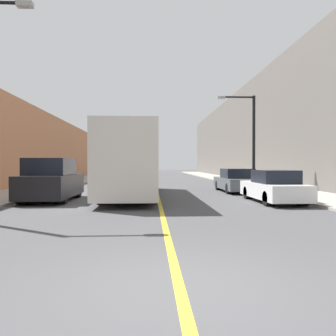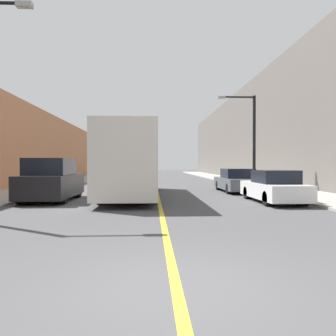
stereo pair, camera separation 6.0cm
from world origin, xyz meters
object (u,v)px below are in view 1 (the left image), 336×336
car_right_mid (236,181)px  parked_suv_left (51,181)px  bus (132,162)px  street_lamp_right (250,134)px  car_right_near (274,188)px

car_right_mid → parked_suv_left: bearing=-155.8°
bus → car_right_mid: bearing=20.4°
bus → car_right_mid: (6.29, 2.33, -1.18)m
bus → parked_suv_left: 4.29m
street_lamp_right → bus: bearing=-152.2°
car_right_mid → car_right_near: bearing=-87.7°
bus → car_right_near: bus is taller
car_right_mid → street_lamp_right: (1.37, 1.70, 3.06)m
bus → car_right_near: bearing=-26.3°
street_lamp_right → parked_suv_left: bearing=-151.4°
bus → car_right_near: 7.36m
parked_suv_left → car_right_near: bearing=-6.2°
parked_suv_left → car_right_near: size_ratio=1.00×
parked_suv_left → street_lamp_right: bearing=28.6°
bus → car_right_mid: size_ratio=2.38×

